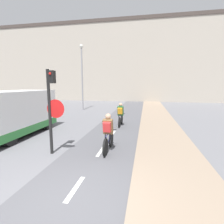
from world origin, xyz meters
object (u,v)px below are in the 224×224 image
Objects in this scene: traffic_light_pole at (51,103)px; cyclist_far at (120,115)px; van at (14,114)px; street_lamp_far at (82,70)px; cyclist_near at (108,134)px.

traffic_light_pole is 1.87× the size of cyclist_far.
cyclist_far is 5.79m from van.
street_lamp_far reaches higher than cyclist_near.
cyclist_near is 5.28m from van.
cyclist_near is (4.97, -10.63, -3.26)m from street_lamp_far.
cyclist_far is at bearing -52.94° from street_lamp_far.
cyclist_far is (-0.14, 4.24, -0.01)m from cyclist_near.
cyclist_near is at bearing -14.13° from van.
street_lamp_far reaches higher than van.
cyclist_near is (1.94, 0.59, -1.20)m from traffic_light_pole.
cyclist_far is (1.80, 4.83, -1.21)m from traffic_light_pole.
street_lamp_far is 12.18m from cyclist_near.
cyclist_near is at bearing -64.95° from street_lamp_far.
van is at bearing -90.86° from street_lamp_far.
van is at bearing -149.27° from cyclist_far.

